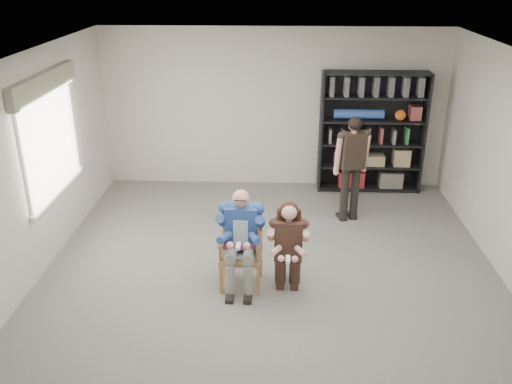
# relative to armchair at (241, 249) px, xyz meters

# --- Properties ---
(room_shell) EXTENTS (6.00, 7.00, 2.80)m
(room_shell) POSITION_rel_armchair_xyz_m (0.36, -0.07, 0.90)
(room_shell) COLOR silver
(room_shell) RESTS_ON ground
(floor) EXTENTS (6.00, 7.00, 0.01)m
(floor) POSITION_rel_armchair_xyz_m (0.36, -0.07, -0.50)
(floor) COLOR #62605B
(floor) RESTS_ON ground
(window_left) EXTENTS (0.16, 2.00, 1.75)m
(window_left) POSITION_rel_armchair_xyz_m (-2.59, 0.93, 1.13)
(window_left) COLOR white
(window_left) RESTS_ON room_shell
(armchair) EXTENTS (0.59, 0.57, 0.99)m
(armchair) POSITION_rel_armchair_xyz_m (0.00, 0.00, 0.00)
(armchair) COLOR #AF7B49
(armchair) RESTS_ON floor
(seated_man) EXTENTS (0.58, 0.79, 1.29)m
(seated_man) POSITION_rel_armchair_xyz_m (0.00, 0.00, 0.15)
(seated_man) COLOR #28488D
(seated_man) RESTS_ON floor
(kneeling_woman) EXTENTS (0.52, 0.81, 1.18)m
(kneeling_woman) POSITION_rel_armchair_xyz_m (0.58, -0.12, 0.09)
(kneeling_woman) COLOR #3C2420
(kneeling_woman) RESTS_ON floor
(bookshelf) EXTENTS (1.80, 0.38, 2.10)m
(bookshelf) POSITION_rel_armchair_xyz_m (2.06, 3.21, 0.55)
(bookshelf) COLOR black
(bookshelf) RESTS_ON floor
(standing_man) EXTENTS (0.58, 0.44, 1.68)m
(standing_man) POSITION_rel_armchair_xyz_m (1.57, 1.93, 0.34)
(standing_man) COLOR black
(standing_man) RESTS_ON floor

